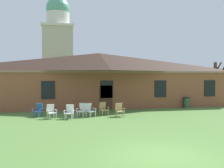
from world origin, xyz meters
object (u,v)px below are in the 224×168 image
Objects in this scene: lawn_chair_by_porch at (38,110)px; lawn_chair_left_end at (69,111)px; lawn_chair_near_door at (51,111)px; lawn_chair_middle at (82,109)px; trash_bin at (187,103)px; lawn_chair_far_side at (103,108)px; lawn_chair_under_eave at (119,110)px; lawn_chair_right_end at (90,110)px.

lawn_chair_by_porch is 2.51m from lawn_chair_left_end.
lawn_chair_left_end is at bearing -15.96° from lawn_chair_near_door.
lawn_chair_by_porch and lawn_chair_middle have the same top height.
lawn_chair_left_end is 11.13m from trash_bin.
lawn_chair_middle is 1.66m from lawn_chair_far_side.
lawn_chair_under_eave is at bearing -154.59° from trash_bin.
lawn_chair_middle and lawn_chair_far_side have the same top height.
lawn_chair_far_side is (4.71, -0.09, 0.00)m from lawn_chair_by_porch.
lawn_chair_middle is at bearing -167.37° from lawn_chair_far_side.
trash_bin reaches higher than lawn_chair_by_porch.
lawn_chair_left_end is 1.57m from lawn_chair_right_end.
lawn_chair_by_porch is 5.83m from lawn_chair_under_eave.
lawn_chair_middle is 0.98× the size of trash_bin.
lawn_chair_left_end is 1.00× the size of lawn_chair_right_end.
lawn_chair_middle is (2.14, 0.42, 0.00)m from lawn_chair_near_door.
lawn_chair_right_end is (2.69, 0.25, 0.00)m from lawn_chair_near_door.
lawn_chair_left_end is 3.56m from lawn_chair_under_eave.
lawn_chair_by_porch is at bearing 150.79° from lawn_chair_left_end.
lawn_chair_right_end and lawn_chair_under_eave have the same top height.
lawn_chair_near_door is at bearing -168.93° from lawn_chair_middle.
lawn_chair_by_porch is at bearing 171.72° from lawn_chair_middle.
lawn_chair_right_end is (0.55, -0.17, 0.00)m from lawn_chair_middle.
lawn_chair_under_eave is 7.74m from trash_bin.
lawn_chair_far_side is (2.52, 1.14, 0.00)m from lawn_chair_left_end.
lawn_chair_middle is (0.90, 0.77, 0.00)m from lawn_chair_left_end.
lawn_chair_left_end is at bearing -139.40° from lawn_chair_middle.
lawn_chair_under_eave is at bearing -10.35° from lawn_chair_right_end.
lawn_chair_left_end is 0.98× the size of trash_bin.
lawn_chair_by_porch is 12.95m from trash_bin.
trash_bin is (7.00, 3.32, -0.00)m from lawn_chair_under_eave.
trash_bin reaches higher than lawn_chair_under_eave.
lawn_chair_far_side is (1.07, 0.53, 0.00)m from lawn_chair_right_end.
lawn_chair_near_door is 2.18m from lawn_chair_middle.
lawn_chair_far_side and lawn_chair_under_eave have the same top height.
lawn_chair_near_door is 1.00× the size of lawn_chair_under_eave.
lawn_chair_far_side is at bearing 12.63° from lawn_chair_middle.
lawn_chair_by_porch is 0.98× the size of trash_bin.
lawn_chair_by_porch is 1.29m from lawn_chair_near_door.
lawn_chair_near_door and lawn_chair_far_side have the same top height.
lawn_chair_middle is 1.00× the size of lawn_chair_under_eave.
trash_bin is (9.64, 2.78, -0.00)m from lawn_chair_middle.
lawn_chair_middle is at bearing 163.25° from lawn_chair_right_end.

